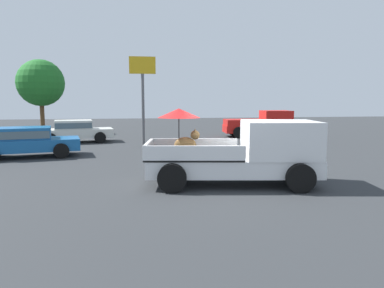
% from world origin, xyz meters
% --- Properties ---
extents(ground_plane, '(80.00, 80.00, 0.00)m').
position_xyz_m(ground_plane, '(0.00, 0.00, 0.00)').
color(ground_plane, '#2D3033').
extents(pickup_truck_main, '(5.29, 2.92, 2.26)m').
position_xyz_m(pickup_truck_main, '(0.40, -0.05, 0.97)').
color(pickup_truck_main, black).
rests_on(pickup_truck_main, ground).
extents(pickup_truck_red, '(4.93, 2.46, 1.80)m').
position_xyz_m(pickup_truck_red, '(5.92, 13.38, 0.87)').
color(pickup_truck_red, black).
rests_on(pickup_truck_red, ground).
extents(parked_sedan_near, '(4.53, 2.51, 1.33)m').
position_xyz_m(parked_sedan_near, '(-6.33, 11.92, 0.74)').
color(parked_sedan_near, black).
rests_on(parked_sedan_near, ground).
extents(parked_sedan_far, '(4.56, 2.60, 1.33)m').
position_xyz_m(parked_sedan_far, '(-7.53, 6.45, 0.74)').
color(parked_sedan_far, black).
rests_on(parked_sedan_far, ground).
extents(motel_sign, '(1.40, 0.16, 4.81)m').
position_xyz_m(motel_sign, '(-2.34, 9.35, 3.40)').
color(motel_sign, '#59595B').
rests_on(motel_sign, ground).
extents(tree_by_lot, '(3.51, 3.51, 5.57)m').
position_xyz_m(tree_by_lot, '(-9.71, 18.66, 3.80)').
color(tree_by_lot, brown).
rests_on(tree_by_lot, ground).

